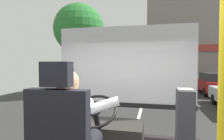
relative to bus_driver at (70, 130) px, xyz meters
The scene contains 11 objects.
ground 9.21m from the bus_driver, 88.97° to the left, with size 18.00×44.00×0.06m.
bus_driver is the anchor object (origin of this frame).
steering_console 1.25m from the bus_driver, 90.00° to the left, with size 1.10×1.04×0.87m.
handrail_pole 1.16m from the bus_driver, ahead, with size 0.04×0.04×2.07m.
fare_box 1.48m from the bus_driver, 42.68° to the left, with size 0.20×0.24×0.96m.
windshield_panel 1.94m from the bus_driver, 85.09° to the left, with size 2.50×0.08×1.48m.
street_tree 11.36m from the bus_driver, 112.39° to the left, with size 3.35×3.35×6.03m.
shop_building 20.05m from the bus_driver, 73.06° to the left, with size 11.39×5.62×8.34m.
parked_car_red 12.97m from the bus_driver, 68.56° to the left, with size 1.92×3.87×1.42m.
parked_car_white 18.87m from the bus_driver, 77.19° to the left, with size 2.01×3.93×1.34m.
parked_car_green 23.66m from the bus_driver, 79.37° to the left, with size 1.89×4.38×1.22m.
Camera 1 is at (0.52, -1.70, 2.08)m, focal length 29.41 mm.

